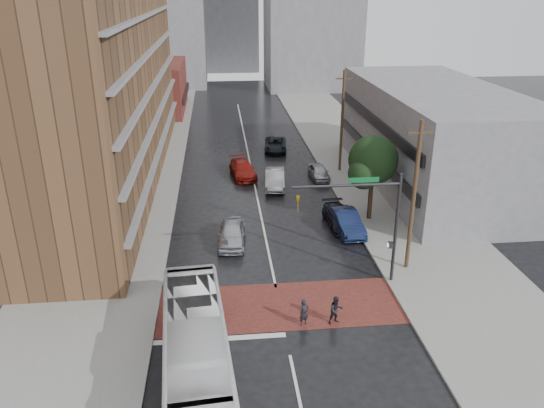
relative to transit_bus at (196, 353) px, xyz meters
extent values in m
plane|color=black|center=(4.56, 5.56, -1.70)|extent=(160.00, 160.00, 0.00)
cube|color=maroon|center=(4.56, 6.06, -1.69)|extent=(14.00, 5.00, 0.02)
cube|color=gray|center=(-6.94, 30.56, -1.62)|extent=(9.00, 90.00, 0.15)
cube|color=gray|center=(16.06, 30.56, -1.62)|extent=(9.00, 90.00, 0.15)
cube|color=brown|center=(-9.44, 29.56, 12.30)|extent=(10.00, 44.00, 28.00)
cube|color=maroon|center=(-7.44, 59.56, 1.80)|extent=(8.00, 16.00, 7.00)
cube|color=gray|center=(21.06, 25.56, 2.80)|extent=(11.00, 26.00, 9.00)
cube|color=gray|center=(4.56, 100.56, 10.30)|extent=(12.00, 10.00, 24.00)
cylinder|color=#332319|center=(13.06, 17.56, 0.30)|extent=(0.36, 0.36, 4.00)
sphere|color=black|center=(13.06, 17.56, 3.30)|extent=(3.80, 3.80, 3.80)
sphere|color=black|center=(12.16, 16.76, 2.50)|extent=(2.40, 2.40, 2.40)
sphere|color=black|center=(13.86, 18.36, 2.70)|extent=(2.60, 2.60, 2.60)
cylinder|color=#2D2D33|center=(11.86, 8.06, 1.90)|extent=(0.20, 0.20, 7.20)
cylinder|color=#2D2D33|center=(8.66, 8.06, 4.90)|extent=(6.40, 0.16, 0.16)
imported|color=gold|center=(5.86, 8.06, 3.90)|extent=(0.20, 0.16, 1.00)
cube|color=#0C5926|center=(9.66, 8.06, 5.20)|extent=(1.80, 0.05, 0.30)
cube|color=#2D2D33|center=(11.61, 8.06, 0.90)|extent=(0.30, 0.30, 0.35)
cylinder|color=#473321|center=(13.36, 9.56, 3.30)|extent=(0.26, 0.26, 10.00)
cube|color=#473321|center=(13.36, 9.56, 7.50)|extent=(1.60, 0.12, 0.12)
cylinder|color=#473321|center=(13.36, 29.56, 3.30)|extent=(0.26, 0.26, 10.00)
cube|color=#473321|center=(13.36, 29.56, 7.50)|extent=(1.60, 0.12, 0.12)
imported|color=silver|center=(0.00, 0.00, 0.00)|extent=(3.80, 12.39, 3.40)
imported|color=black|center=(5.67, 4.06, -0.91)|extent=(0.68, 0.57, 1.58)
imported|color=black|center=(7.44, 4.06, -0.87)|extent=(0.95, 0.82, 1.66)
imported|color=#B9BAC1|center=(2.07, 14.46, -0.89)|extent=(2.30, 4.88, 1.61)
imported|color=#B8BCC1|center=(6.39, 25.71, -0.88)|extent=(2.20, 5.13, 1.64)
imported|color=maroon|center=(3.60, 28.89, -0.94)|extent=(2.81, 5.46, 1.52)
imported|color=black|center=(7.72, 37.35, -0.98)|extent=(2.93, 5.40, 1.44)
imported|color=#121D40|center=(10.72, 15.56, -0.88)|extent=(2.12, 5.09, 1.64)
imported|color=black|center=(10.47, 16.74, -1.00)|extent=(2.21, 4.90, 1.39)
imported|color=#9FA1A6|center=(10.86, 27.55, -1.02)|extent=(1.80, 4.09, 1.37)
camera|label=1|loc=(1.43, -20.05, 15.58)|focal=35.00mm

